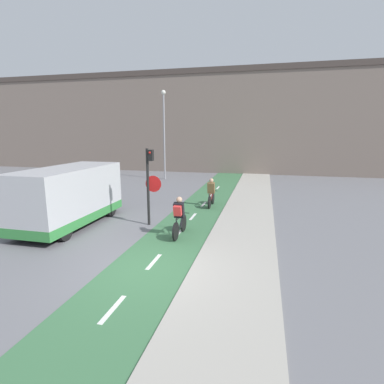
{
  "coord_description": "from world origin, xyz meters",
  "views": [
    {
      "loc": [
        3.05,
        -7.29,
        3.77
      ],
      "look_at": [
        0.0,
        5.31,
        1.2
      ],
      "focal_mm": 28.0,
      "sensor_mm": 36.0,
      "label": 1
    }
  ],
  "objects": [
    {
      "name": "bike_lane",
      "position": [
        0.0,
        0.01,
        0.01
      ],
      "size": [
        2.35,
        60.0,
        0.02
      ],
      "color": "#3D7047",
      "rests_on": "ground_plane"
    },
    {
      "name": "cyclist_near",
      "position": [
        0.11,
        2.87,
        0.71
      ],
      "size": [
        0.46,
        1.73,
        1.5
      ],
      "color": "black",
      "rests_on": "ground_plane"
    },
    {
      "name": "traffic_light_pole",
      "position": [
        -1.44,
        3.96,
        1.96
      ],
      "size": [
        0.67,
        0.25,
        3.16
      ],
      "color": "black",
      "rests_on": "ground_plane"
    },
    {
      "name": "street_lamp_far",
      "position": [
        -4.91,
        16.06,
        4.3
      ],
      "size": [
        0.36,
        0.36,
        7.07
      ],
      "color": "gray",
      "rests_on": "ground_plane"
    },
    {
      "name": "sidewalk_strip",
      "position": [
        2.37,
        0.0,
        0.03
      ],
      "size": [
        2.4,
        60.0,
        0.05
      ],
      "color": "#A8A399",
      "rests_on": "ground_plane"
    },
    {
      "name": "van",
      "position": [
        -4.63,
        3.13,
        1.18
      ],
      "size": [
        2.04,
        5.09,
        2.4
      ],
      "color": "#B7B7BC",
      "rests_on": "ground_plane"
    },
    {
      "name": "ground_plane",
      "position": [
        0.0,
        0.0,
        0.0
      ],
      "size": [
        120.0,
        120.0,
        0.0
      ],
      "primitive_type": "plane",
      "color": "slate"
    },
    {
      "name": "building_row_background",
      "position": [
        0.0,
        23.25,
        4.79
      ],
      "size": [
        60.0,
        5.2,
        9.57
      ],
      "color": "slate",
      "rests_on": "ground_plane"
    },
    {
      "name": "cyclist_far",
      "position": [
        0.45,
        7.67,
        0.67
      ],
      "size": [
        0.46,
        1.67,
        1.48
      ],
      "color": "black",
      "rests_on": "ground_plane"
    }
  ]
}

